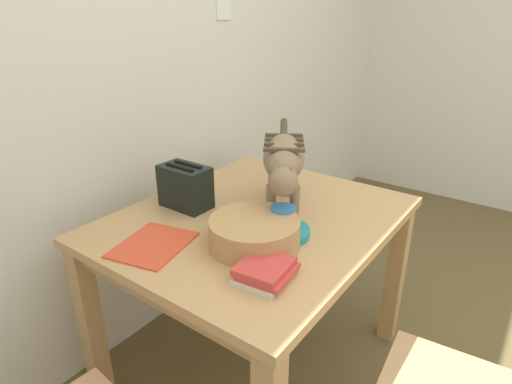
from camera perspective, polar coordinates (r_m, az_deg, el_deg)
wall_rear at (r=1.97m, az=-14.45°, el=16.30°), size 5.36×0.11×2.50m
dining_table at (r=1.67m, az=-0.00°, el=-6.04°), size 1.12×0.93×0.74m
cat at (r=1.61m, az=3.75°, el=4.24°), size 0.58×0.40×0.29m
saucer_bowl at (r=1.50m, az=3.55°, el=-5.33°), size 0.20×0.20×0.03m
coffee_mug at (r=1.47m, az=3.67°, el=-3.44°), size 0.13×0.08×0.08m
magazine at (r=1.47m, az=-13.73°, el=-6.92°), size 0.30×0.27×0.01m
book_stack at (r=1.26m, az=1.24°, el=-10.62°), size 0.18×0.17×0.05m
wicker_basket at (r=1.41m, az=-0.23°, el=-5.46°), size 0.30×0.30×0.10m
toaster at (r=1.70m, az=-9.52°, el=0.73°), size 0.12×0.20×0.18m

